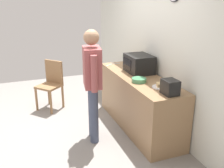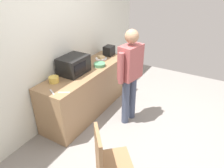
% 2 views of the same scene
% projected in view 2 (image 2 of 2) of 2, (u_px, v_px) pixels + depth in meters
% --- Properties ---
extents(ground_plane, '(6.00, 6.00, 0.00)m').
position_uv_depth(ground_plane, '(139.00, 139.00, 3.45)').
color(ground_plane, gray).
extents(back_wall, '(5.40, 0.13, 2.60)m').
position_uv_depth(back_wall, '(57.00, 48.00, 3.54)').
color(back_wall, silver).
rests_on(back_wall, ground_plane).
extents(kitchen_counter, '(2.04, 0.62, 0.89)m').
position_uv_depth(kitchen_counter, '(87.00, 91.00, 3.97)').
color(kitchen_counter, '#93704C').
rests_on(kitchen_counter, ground_plane).
extents(microwave, '(0.50, 0.39, 0.30)m').
position_uv_depth(microwave, '(74.00, 65.00, 3.57)').
color(microwave, black).
rests_on(microwave, kitchen_counter).
extents(sandwich_plate, '(0.24, 0.24, 0.07)m').
position_uv_depth(sandwich_plate, '(101.00, 58.00, 4.22)').
color(sandwich_plate, white).
rests_on(sandwich_plate, kitchen_counter).
extents(salad_bowl, '(0.22, 0.22, 0.06)m').
position_uv_depth(salad_bowl, '(100.00, 65.00, 3.88)').
color(salad_bowl, '#4C8E60').
rests_on(salad_bowl, kitchen_counter).
extents(cereal_bowl, '(0.16, 0.16, 0.10)m').
position_uv_depth(cereal_bowl, '(54.00, 79.00, 3.30)').
color(cereal_bowl, gold).
rests_on(cereal_bowl, kitchen_counter).
extents(toaster, '(0.22, 0.18, 0.20)m').
position_uv_depth(toaster, '(109.00, 51.00, 4.38)').
color(toaster, black).
rests_on(toaster, kitchen_counter).
extents(fork_utensil, '(0.11, 0.15, 0.01)m').
position_uv_depth(fork_utensil, '(64.00, 92.00, 3.03)').
color(fork_utensil, silver).
rests_on(fork_utensil, kitchen_counter).
extents(spoon_utensil, '(0.10, 0.16, 0.01)m').
position_uv_depth(spoon_utensil, '(52.00, 92.00, 3.04)').
color(spoon_utensil, silver).
rests_on(spoon_utensil, kitchen_counter).
extents(person_standing, '(0.58, 0.31, 1.69)m').
position_uv_depth(person_standing, '(130.00, 71.00, 3.45)').
color(person_standing, '#3F475F').
rests_on(person_standing, ground_plane).
extents(wooden_chair, '(0.56, 0.56, 0.94)m').
position_uv_depth(wooden_chair, '(108.00, 160.00, 2.40)').
color(wooden_chair, olive).
rests_on(wooden_chair, ground_plane).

